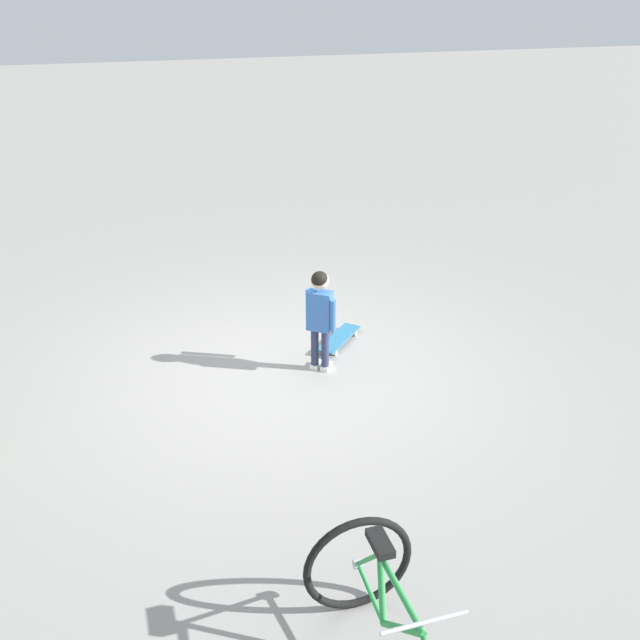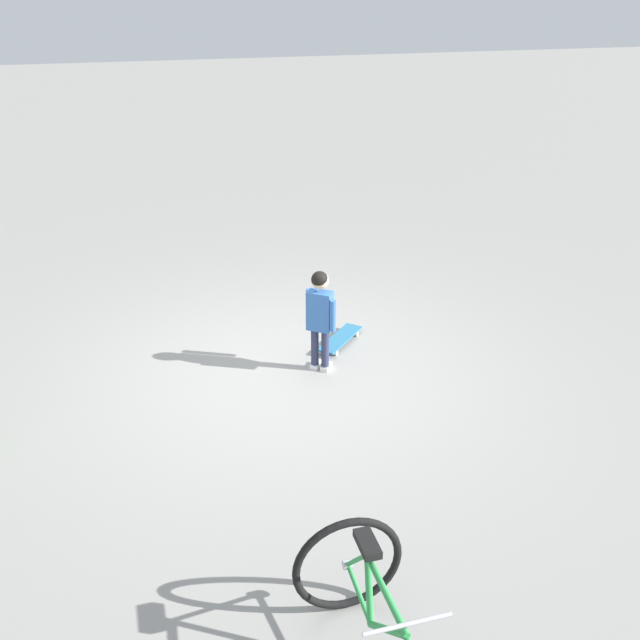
{
  "view_description": "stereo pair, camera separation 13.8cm",
  "coord_description": "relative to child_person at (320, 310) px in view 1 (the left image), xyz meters",
  "views": [
    {
      "loc": [
        1.24,
        6.27,
        3.74
      ],
      "look_at": [
        -0.39,
        -0.02,
        0.55
      ],
      "focal_mm": 41.93,
      "sensor_mm": 36.0,
      "label": 1
    },
    {
      "loc": [
        1.1,
        6.3,
        3.74
      ],
      "look_at": [
        -0.39,
        -0.02,
        0.55
      ],
      "focal_mm": 41.93,
      "sensor_mm": 36.0,
      "label": 2
    }
  ],
  "objects": [
    {
      "name": "bicycle_near",
      "position": [
        0.5,
        3.5,
        -0.28
      ],
      "size": [
        0.76,
        1.1,
        0.85
      ],
      "color": "black",
      "rests_on": "ground"
    },
    {
      "name": "skateboard",
      "position": [
        -0.33,
        -0.48,
        -0.6
      ],
      "size": [
        0.61,
        0.65,
        0.07
      ],
      "color": "teal",
      "rests_on": "ground"
    },
    {
      "name": "child_person",
      "position": [
        0.0,
        0.0,
        0.0
      ],
      "size": [
        0.28,
        0.37,
        1.06
      ],
      "color": "#2D3351",
      "rests_on": "ground"
    },
    {
      "name": "ground_plane",
      "position": [
        0.39,
        0.02,
        -0.66
      ],
      "size": [
        50.0,
        50.0,
        0.0
      ],
      "primitive_type": "plane",
      "color": "gray"
    }
  ]
}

